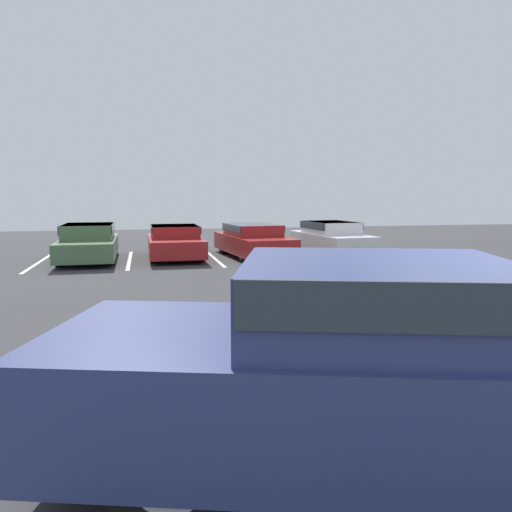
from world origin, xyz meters
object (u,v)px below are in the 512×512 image
at_px(parked_sedan_d, 331,237).
at_px(pickup_truck, 415,369).
at_px(parked_sedan_b, 175,241).
at_px(parked_sedan_a, 89,241).
at_px(parked_sedan_c, 253,239).

bearing_deg(parked_sedan_d, pickup_truck, -24.72).
bearing_deg(parked_sedan_b, parked_sedan_a, -87.83).
height_order(parked_sedan_c, parked_sedan_d, parked_sedan_d).
height_order(pickup_truck, parked_sedan_a, pickup_truck).
bearing_deg(parked_sedan_c, parked_sedan_b, -101.66).
bearing_deg(parked_sedan_d, parked_sedan_a, -95.52).
relative_size(parked_sedan_a, parked_sedan_d, 1.05).
bearing_deg(pickup_truck, parked_sedan_a, 122.21).
height_order(pickup_truck, parked_sedan_b, pickup_truck).
height_order(parked_sedan_a, parked_sedan_c, parked_sedan_a).
bearing_deg(parked_sedan_b, parked_sedan_d, 89.08).
xyz_separation_m(pickup_truck, parked_sedan_b, (-0.97, 14.66, -0.26)).
relative_size(pickup_truck, parked_sedan_a, 1.33).
xyz_separation_m(pickup_truck, parked_sedan_d, (4.98, 14.59, -0.22)).
relative_size(parked_sedan_b, parked_sedan_d, 0.97).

